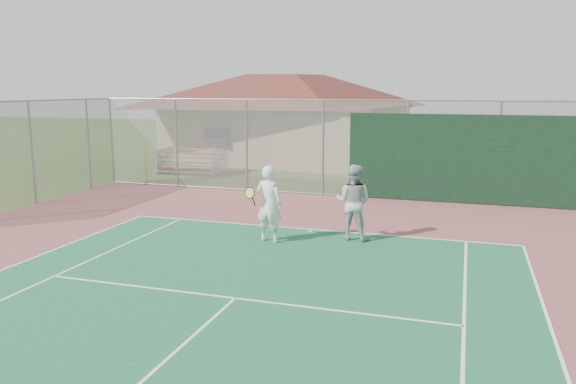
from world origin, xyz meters
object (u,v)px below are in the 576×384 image
(clubhouse, at_px, (286,109))
(player_white_front, at_px, (269,204))
(player_grey_back, at_px, (353,203))
(bleachers, at_px, (192,161))

(clubhouse, height_order, player_white_front, clubhouse)
(player_white_front, bearing_deg, clubhouse, -66.56)
(player_grey_back, bearing_deg, bleachers, -38.47)
(clubhouse, bearing_deg, player_white_front, -66.09)
(bleachers, xyz_separation_m, player_white_front, (7.44, -10.16, 0.40))
(bleachers, relative_size, player_white_front, 1.54)
(bleachers, bearing_deg, player_white_front, -56.47)
(bleachers, distance_m, player_grey_back, 13.26)
(bleachers, bearing_deg, player_grey_back, -47.18)
(bleachers, distance_m, player_white_front, 12.60)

